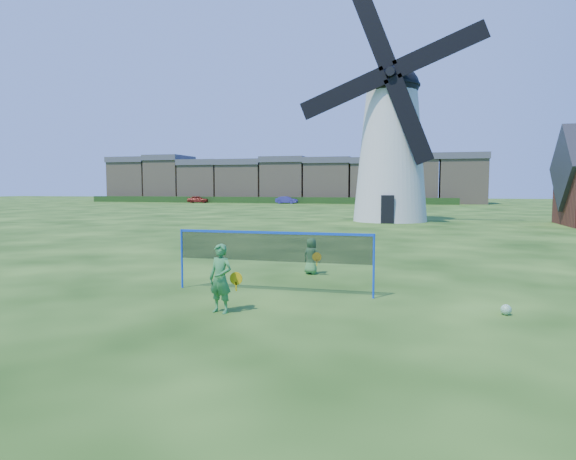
# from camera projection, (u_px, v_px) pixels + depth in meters

# --- Properties ---
(ground) EXTENTS (220.00, 220.00, 0.00)m
(ground) POSITION_uv_depth(u_px,v_px,m) (276.00, 288.00, 13.24)
(ground) COLOR black
(ground) RESTS_ON ground
(windmill) EXTENTS (13.32, 5.62, 17.50)m
(windmill) POSITION_uv_depth(u_px,v_px,m) (391.00, 144.00, 38.60)
(windmill) COLOR silver
(windmill) RESTS_ON ground
(badminton_net) EXTENTS (5.05, 0.05, 1.55)m
(badminton_net) POSITION_uv_depth(u_px,v_px,m) (273.00, 248.00, 12.59)
(badminton_net) COLOR blue
(badminton_net) RESTS_ON ground
(player_girl) EXTENTS (0.72, 0.46, 1.46)m
(player_girl) POSITION_uv_depth(u_px,v_px,m) (221.00, 279.00, 10.62)
(player_girl) COLOR #348241
(player_girl) RESTS_ON ground
(player_boy) EXTENTS (0.68, 0.52, 1.11)m
(player_boy) POSITION_uv_depth(u_px,v_px,m) (311.00, 256.00, 15.36)
(player_boy) COLOR #499146
(player_boy) RESTS_ON ground
(play_ball) EXTENTS (0.22, 0.22, 0.22)m
(play_ball) POSITION_uv_depth(u_px,v_px,m) (506.00, 310.00, 10.48)
(play_ball) COLOR green
(play_ball) RESTS_ON ground
(terraced_houses) EXTENTS (65.52, 8.40, 8.31)m
(terraced_houses) POSITION_uv_depth(u_px,v_px,m) (284.00, 180.00, 87.25)
(terraced_houses) COLOR #9A8567
(terraced_houses) RESTS_ON ground
(hedge) EXTENTS (62.00, 0.80, 1.00)m
(hedge) POSITION_uv_depth(u_px,v_px,m) (260.00, 200.00, 82.38)
(hedge) COLOR #193814
(hedge) RESTS_ON ground
(car_left) EXTENTS (3.59, 1.89, 1.16)m
(car_left) POSITION_uv_depth(u_px,v_px,m) (198.00, 199.00, 83.45)
(car_left) COLOR maroon
(car_left) RESTS_ON ground
(car_right) EXTENTS (3.54, 1.53, 1.13)m
(car_right) POSITION_uv_depth(u_px,v_px,m) (287.00, 200.00, 79.55)
(car_right) COLOR navy
(car_right) RESTS_ON ground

